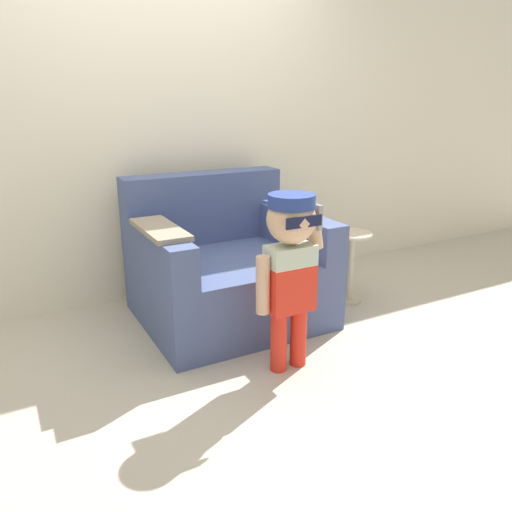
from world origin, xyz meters
TOP-DOWN VIEW (x-y plane):
  - ground_plane at (0.00, 0.00)m, footprint 10.00×10.00m
  - wall_back at (0.00, 0.80)m, footprint 10.00×0.05m
  - armchair at (0.23, 0.19)m, footprint 1.15×1.03m
  - person_child at (0.24, -0.60)m, footprint 0.40×0.30m
  - side_table at (1.12, -0.02)m, footprint 0.29×0.29m

SIDE VIEW (x-z plane):
  - ground_plane at x=0.00m, z-range 0.00..0.00m
  - side_table at x=1.12m, z-range 0.05..0.57m
  - armchair at x=0.23m, z-range -0.13..0.79m
  - person_child at x=0.24m, z-range 0.16..1.13m
  - wall_back at x=0.00m, z-range 0.00..2.60m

